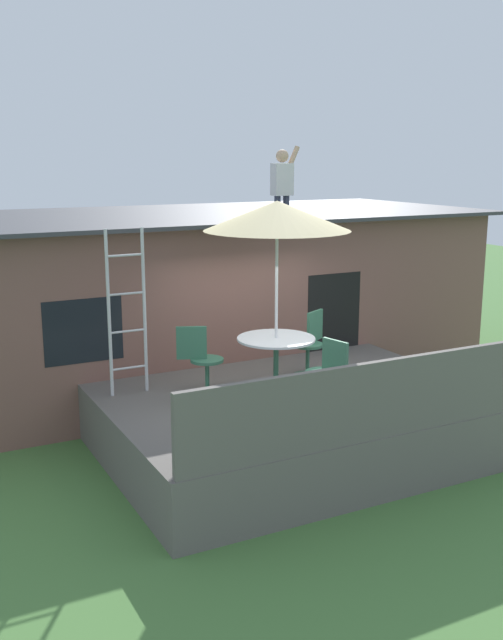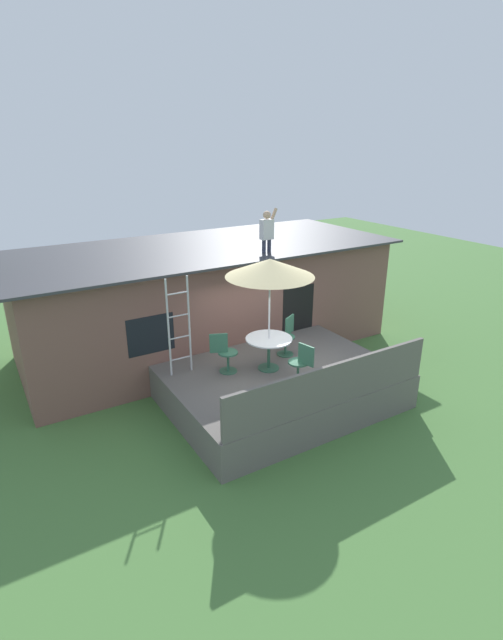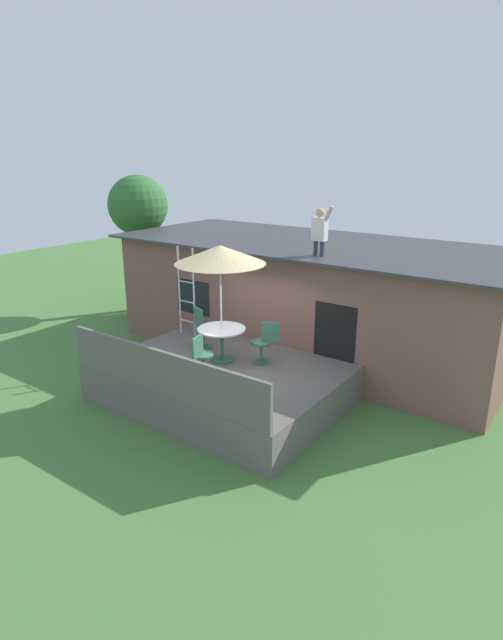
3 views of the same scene
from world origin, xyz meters
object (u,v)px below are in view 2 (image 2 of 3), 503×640
(patio_chair_near, at_px, (301,364))
(patio_chair_left, at_px, (225,353))
(patio_table, at_px, (269,345))
(patio_chair_right, at_px, (287,336))
(step_ladder, at_px, (179,327))
(patio_umbrella, at_px, (270,268))
(person_figure, at_px, (267,229))

(patio_chair_near, bearing_deg, patio_chair_left, 28.13)
(patio_table, relative_size, patio_chair_right, 1.13)
(patio_table, xyz_separation_m, step_ladder, (-1.76, 0.84, 0.51))
(patio_umbrella, distance_m, patio_chair_left, 2.13)
(patio_chair_near, bearing_deg, patio_umbrella, 0.00)
(patio_table, height_order, patio_chair_near, patio_chair_near)
(patio_table, relative_size, patio_chair_left, 1.13)
(person_figure, xyz_separation_m, patio_chair_near, (-1.01, -2.91, -2.30))
(step_ladder, bearing_deg, person_figure, 21.19)
(person_figure, bearing_deg, patio_table, -121.39)
(patio_umbrella, height_order, person_figure, person_figure)
(patio_table, bearing_deg, patio_umbrella, -90.00)
(patio_chair_near, bearing_deg, patio_chair_right, -36.72)
(patio_table, distance_m, person_figure, 3.19)
(patio_table, distance_m, patio_chair_right, 0.94)
(step_ladder, bearing_deg, patio_chair_near, -41.68)
(patio_umbrella, relative_size, person_figure, 2.29)
(patio_umbrella, bearing_deg, patio_chair_left, 157.58)
(step_ladder, distance_m, patio_chair_left, 1.16)
(step_ladder, distance_m, person_figure, 3.60)
(patio_umbrella, height_order, patio_chair_left, patio_umbrella)
(person_figure, height_order, patio_chair_right, person_figure)
(patio_chair_left, bearing_deg, patio_umbrella, 0.00)
(patio_umbrella, bearing_deg, patio_chair_near, -77.19)
(patio_table, xyz_separation_m, person_figure, (1.22, 1.99, 2.17))
(patio_chair_right, distance_m, patio_chair_near, 1.50)
(person_figure, bearing_deg, patio_umbrella, -121.39)
(patio_table, bearing_deg, patio_chair_right, 29.00)
(patio_umbrella, height_order, step_ladder, patio_umbrella)
(step_ladder, height_order, patio_chair_right, step_ladder)
(patio_table, distance_m, patio_umbrella, 1.76)
(patio_table, height_order, step_ladder, step_ladder)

